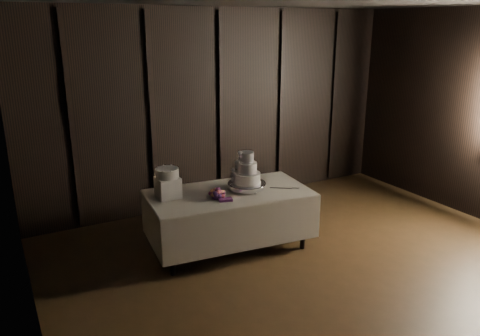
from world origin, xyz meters
The scene contains 8 objects.
room centered at (0.00, 0.00, 1.50)m, with size 6.08×7.08×3.08m.
display_table centered at (-0.66, 1.93, 0.42)m, with size 2.09×1.24×0.76m.
cake_stand centered at (-0.43, 1.90, 0.81)m, with size 0.48×0.48×0.09m, color silver.
wedding_cake centered at (-0.46, 1.89, 1.01)m, with size 0.39×0.34×0.40m.
bouquet centered at (-0.89, 1.81, 0.82)m, with size 0.26×0.36×0.17m, color #E5626E, non-canonical shape.
box_pedestal centered at (-1.39, 2.13, 0.89)m, with size 0.26×0.26×0.25m, color white.
small_cake centered at (-1.39, 2.13, 1.06)m, with size 0.27×0.27×0.11m, color white.
cake_knife centered at (-0.03, 1.73, 0.77)m, with size 0.37×0.02×0.01m, color silver.
Camera 1 is at (-3.16, -2.89, 2.75)m, focal length 35.00 mm.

